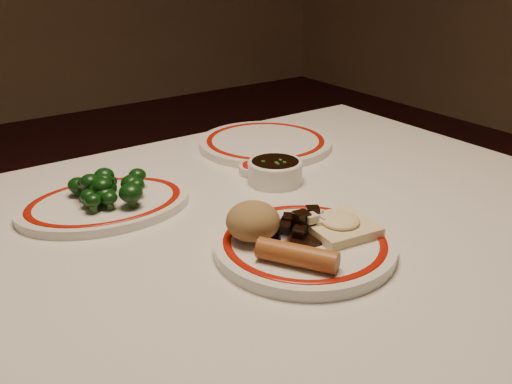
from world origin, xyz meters
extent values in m
cube|color=white|center=(0.00, 0.00, 0.73)|extent=(1.20, 0.90, 0.04)
cylinder|color=black|center=(0.54, 0.39, 0.35)|extent=(0.06, 0.06, 0.71)
cylinder|color=white|center=(-0.01, -0.12, 0.76)|extent=(0.32, 0.32, 0.02)
torus|color=#971307|center=(-0.01, -0.12, 0.77)|extent=(0.28, 0.28, 0.00)
ellipsoid|color=#997548|center=(-0.06, -0.07, 0.80)|extent=(0.08, 0.08, 0.06)
cylinder|color=#A85B29|center=(-0.06, -0.17, 0.78)|extent=(0.08, 0.11, 0.03)
cube|color=beige|center=(0.05, -0.13, 0.78)|extent=(0.10, 0.10, 0.01)
ellipsoid|color=beige|center=(0.05, -0.13, 0.79)|extent=(0.06, 0.06, 0.02)
cylinder|color=black|center=(0.00, -0.10, 0.77)|extent=(0.10, 0.10, 0.00)
cube|color=black|center=(0.04, -0.11, 0.78)|extent=(0.02, 0.02, 0.02)
cube|color=black|center=(0.01, -0.09, 0.78)|extent=(0.02, 0.02, 0.02)
cube|color=black|center=(0.03, -0.09, 0.79)|extent=(0.03, 0.03, 0.02)
cube|color=black|center=(0.02, -0.11, 0.78)|extent=(0.01, 0.01, 0.01)
cube|color=black|center=(-0.01, -0.08, 0.78)|extent=(0.02, 0.02, 0.02)
cube|color=black|center=(0.00, -0.07, 0.78)|extent=(0.03, 0.03, 0.02)
cube|color=black|center=(0.02, -0.10, 0.79)|extent=(0.03, 0.03, 0.02)
cube|color=black|center=(-0.01, -0.11, 0.78)|extent=(0.02, 0.02, 0.02)
cube|color=black|center=(0.00, -0.10, 0.79)|extent=(0.02, 0.02, 0.02)
cube|color=black|center=(-0.02, -0.09, 0.78)|extent=(0.03, 0.03, 0.02)
cube|color=beige|center=(0.04, -0.09, 0.78)|extent=(0.02, 0.02, 0.01)
cube|color=beige|center=(0.04, -0.11, 0.79)|extent=(0.02, 0.02, 0.01)
cube|color=beige|center=(0.03, -0.11, 0.78)|extent=(0.02, 0.02, 0.01)
cube|color=beige|center=(0.01, -0.11, 0.79)|extent=(0.02, 0.02, 0.01)
cube|color=beige|center=(-0.03, -0.07, 0.78)|extent=(0.02, 0.02, 0.01)
torus|color=#971307|center=(-0.19, 0.18, 0.77)|extent=(0.28, 0.28, 0.00)
cylinder|color=#23471C|center=(-0.21, 0.23, 0.77)|extent=(0.01, 0.01, 0.01)
ellipsoid|color=black|center=(-0.21, 0.23, 0.78)|extent=(0.03, 0.03, 0.03)
cylinder|color=#23471C|center=(-0.22, 0.17, 0.77)|extent=(0.01, 0.01, 0.01)
ellipsoid|color=black|center=(-0.22, 0.17, 0.79)|extent=(0.03, 0.03, 0.02)
cylinder|color=#23471C|center=(-0.18, 0.18, 0.77)|extent=(0.01, 0.01, 0.01)
ellipsoid|color=black|center=(-0.18, 0.18, 0.78)|extent=(0.04, 0.04, 0.03)
cylinder|color=#23471C|center=(-0.19, 0.15, 0.77)|extent=(0.01, 0.01, 0.01)
ellipsoid|color=black|center=(-0.19, 0.15, 0.78)|extent=(0.03, 0.03, 0.02)
cylinder|color=#23471C|center=(-0.12, 0.20, 0.77)|extent=(0.01, 0.01, 0.01)
ellipsoid|color=black|center=(-0.12, 0.20, 0.79)|extent=(0.03, 0.03, 0.02)
cylinder|color=#23471C|center=(-0.19, 0.18, 0.77)|extent=(0.01, 0.01, 0.01)
ellipsoid|color=black|center=(-0.19, 0.18, 0.78)|extent=(0.03, 0.03, 0.02)
cylinder|color=#23471C|center=(-0.19, 0.19, 0.77)|extent=(0.01, 0.01, 0.01)
ellipsoid|color=black|center=(-0.19, 0.19, 0.79)|extent=(0.03, 0.03, 0.02)
cylinder|color=#23471C|center=(-0.15, 0.14, 0.77)|extent=(0.01, 0.01, 0.01)
ellipsoid|color=black|center=(-0.15, 0.14, 0.79)|extent=(0.03, 0.03, 0.03)
cylinder|color=#23471C|center=(-0.14, 0.18, 0.77)|extent=(0.01, 0.01, 0.01)
ellipsoid|color=black|center=(-0.14, 0.18, 0.79)|extent=(0.04, 0.04, 0.03)
cylinder|color=#23471C|center=(-0.16, 0.13, 0.77)|extent=(0.01, 0.01, 0.01)
ellipsoid|color=black|center=(-0.16, 0.13, 0.79)|extent=(0.04, 0.04, 0.03)
cylinder|color=#23471C|center=(-0.14, 0.16, 0.77)|extent=(0.01, 0.01, 0.01)
ellipsoid|color=black|center=(-0.14, 0.16, 0.79)|extent=(0.03, 0.03, 0.02)
cylinder|color=#23471C|center=(-0.18, 0.19, 0.77)|extent=(0.01, 0.01, 0.02)
ellipsoid|color=black|center=(-0.18, 0.19, 0.79)|extent=(0.04, 0.04, 0.03)
cylinder|color=#23471C|center=(-0.19, 0.14, 0.77)|extent=(0.01, 0.01, 0.01)
ellipsoid|color=black|center=(-0.19, 0.14, 0.79)|extent=(0.03, 0.03, 0.02)
cylinder|color=#23471C|center=(-0.16, 0.21, 0.77)|extent=(0.01, 0.01, 0.01)
ellipsoid|color=black|center=(-0.16, 0.21, 0.79)|extent=(0.03, 0.03, 0.02)
cylinder|color=#23471C|center=(-0.20, 0.17, 0.77)|extent=(0.01, 0.01, 0.02)
ellipsoid|color=black|center=(-0.20, 0.17, 0.79)|extent=(0.03, 0.03, 0.03)
cylinder|color=#23471C|center=(-0.22, 0.15, 0.77)|extent=(0.01, 0.01, 0.01)
ellipsoid|color=black|center=(-0.22, 0.15, 0.79)|extent=(0.03, 0.03, 0.02)
cylinder|color=#23471C|center=(-0.19, 0.18, 0.77)|extent=(0.01, 0.01, 0.02)
ellipsoid|color=black|center=(-0.19, 0.18, 0.79)|extent=(0.03, 0.03, 0.02)
cylinder|color=#23471C|center=(-0.19, 0.16, 0.77)|extent=(0.01, 0.01, 0.01)
ellipsoid|color=black|center=(-0.19, 0.16, 0.78)|extent=(0.03, 0.03, 0.03)
cylinder|color=#23471C|center=(-0.19, 0.19, 0.77)|extent=(0.01, 0.01, 0.02)
ellipsoid|color=black|center=(-0.19, 0.19, 0.79)|extent=(0.03, 0.03, 0.03)
ellipsoid|color=black|center=(-0.18, 0.19, 0.80)|extent=(0.03, 0.03, 0.03)
ellipsoid|color=black|center=(-0.19, 0.18, 0.80)|extent=(0.03, 0.03, 0.02)
ellipsoid|color=black|center=(-0.19, 0.17, 0.80)|extent=(0.03, 0.03, 0.03)
ellipsoid|color=black|center=(-0.18, 0.18, 0.80)|extent=(0.03, 0.03, 0.02)
ellipsoid|color=black|center=(-0.18, 0.18, 0.80)|extent=(0.03, 0.03, 0.02)
ellipsoid|color=black|center=(-0.21, 0.20, 0.80)|extent=(0.02, 0.02, 0.02)
ellipsoid|color=black|center=(-0.20, 0.19, 0.80)|extent=(0.03, 0.03, 0.02)
ellipsoid|color=black|center=(-0.19, 0.19, 0.80)|extent=(0.03, 0.03, 0.02)
ellipsoid|color=black|center=(-0.18, 0.19, 0.80)|extent=(0.03, 0.03, 0.02)
cylinder|color=white|center=(0.11, 0.11, 0.77)|extent=(0.10, 0.10, 0.04)
cylinder|color=black|center=(0.11, 0.11, 0.79)|extent=(0.09, 0.09, 0.00)
cylinder|color=white|center=(0.11, 0.17, 0.76)|extent=(0.06, 0.06, 0.02)
cylinder|color=#B80E0B|center=(0.11, 0.17, 0.77)|extent=(0.05, 0.05, 0.00)
cylinder|color=white|center=(0.13, 0.10, 0.76)|extent=(0.06, 0.06, 0.02)
cylinder|color=#E7CC5F|center=(0.13, 0.10, 0.77)|extent=(0.05, 0.05, 0.00)
cylinder|color=white|center=(0.22, 0.28, 0.76)|extent=(0.29, 0.29, 0.02)
torus|color=#971307|center=(0.22, 0.28, 0.77)|extent=(0.25, 0.25, 0.00)
camera|label=1|loc=(-0.48, -0.66, 1.15)|focal=40.00mm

